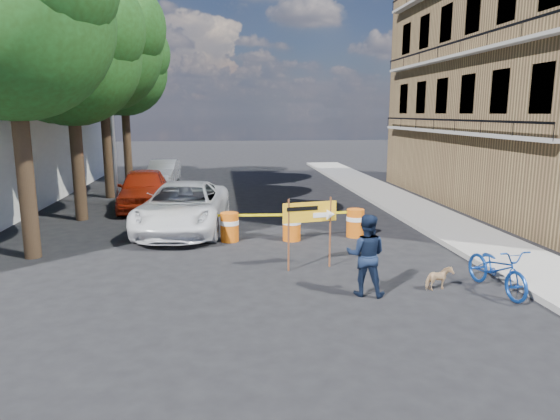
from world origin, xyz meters
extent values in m
plane|color=black|center=(0.00, 0.00, 0.00)|extent=(120.00, 120.00, 0.00)
cube|color=gray|center=(6.20, 6.00, 0.07)|extent=(2.40, 40.00, 0.15)
cube|color=olive|center=(12.00, 8.00, 6.00)|extent=(8.00, 16.00, 12.00)
cylinder|color=#332316|center=(-6.80, 2.00, 2.52)|extent=(0.44, 0.44, 5.04)
sphere|color=#1E3E11|center=(-6.80, 2.00, 6.30)|extent=(5.20, 5.20, 5.20)
cylinder|color=#332316|center=(-6.80, 7.00, 2.38)|extent=(0.44, 0.44, 4.76)
sphere|color=#1E3E11|center=(-6.80, 7.00, 5.95)|extent=(5.00, 5.00, 5.00)
sphere|color=#1E3E11|center=(-5.92, 6.50, 6.80)|extent=(3.75, 3.75, 3.75)
sphere|color=#1E3E11|center=(-7.55, 7.62, 5.27)|extent=(3.50, 3.50, 3.50)
cylinder|color=#332316|center=(-6.80, 12.00, 2.66)|extent=(0.44, 0.44, 5.32)
sphere|color=#1E3E11|center=(-6.80, 12.00, 6.65)|extent=(5.40, 5.40, 5.40)
sphere|color=#1E3E11|center=(-5.85, 11.46, 7.60)|extent=(4.05, 4.05, 4.05)
sphere|color=#1E3E11|center=(-7.61, 12.68, 5.89)|extent=(3.78, 3.78, 3.78)
cylinder|color=#332316|center=(-6.80, 17.00, 2.46)|extent=(0.44, 0.44, 4.93)
sphere|color=#1E3E11|center=(-6.80, 17.00, 6.16)|extent=(4.80, 4.80, 4.80)
sphere|color=#1E3E11|center=(-5.96, 16.52, 7.04)|extent=(3.60, 3.60, 3.60)
sphere|color=#1E3E11|center=(-7.52, 17.60, 5.46)|extent=(3.36, 3.36, 3.36)
cylinder|color=gray|center=(-6.00, 9.50, 4.00)|extent=(0.16, 0.16, 8.00)
cylinder|color=gray|center=(-5.50, 9.50, 7.90)|extent=(1.00, 0.12, 0.12)
cube|color=silver|center=(-5.00, 9.50, 7.85)|extent=(0.35, 0.18, 0.12)
cylinder|color=#D05F0C|center=(-3.03, 3.23, 0.45)|extent=(0.56, 0.56, 0.90)
cylinder|color=white|center=(-3.03, 3.23, 0.60)|extent=(0.58, 0.58, 0.14)
cylinder|color=#D05F0C|center=(-1.36, 3.15, 0.45)|extent=(0.56, 0.56, 0.90)
cylinder|color=white|center=(-1.36, 3.15, 0.60)|extent=(0.58, 0.58, 0.14)
cylinder|color=#D05F0C|center=(0.57, 3.03, 0.45)|extent=(0.56, 0.56, 0.90)
cylinder|color=white|center=(0.57, 3.03, 0.60)|extent=(0.58, 0.58, 0.14)
cylinder|color=#D05F0C|center=(2.66, 3.25, 0.45)|extent=(0.56, 0.56, 0.90)
cylinder|color=white|center=(2.66, 3.25, 0.60)|extent=(0.58, 0.58, 0.14)
cylinder|color=#592D19|center=(0.06, -0.01, 0.92)|extent=(0.05, 0.05, 1.84)
cylinder|color=#592D19|center=(1.16, 0.21, 0.92)|extent=(0.05, 0.05, 1.84)
cube|color=#ECA615|center=(0.61, 0.10, 1.48)|extent=(1.41, 0.31, 0.51)
cube|color=white|center=(0.89, 0.13, 1.39)|extent=(0.40, 0.09, 0.12)
cone|color=white|center=(1.16, 0.19, 1.39)|extent=(0.27, 0.30, 0.27)
cube|color=black|center=(0.41, 0.04, 1.59)|extent=(0.81, 0.17, 0.10)
imported|color=#101A31|center=(1.50, -1.87, 0.90)|extent=(1.05, 0.94, 1.81)
imported|color=#123C96|center=(4.46, -2.03, 1.02)|extent=(0.82, 1.14, 2.04)
imported|color=tan|center=(3.23, -1.79, 0.27)|extent=(0.69, 0.47, 0.54)
imported|color=white|center=(-2.88, 4.84, 0.80)|extent=(3.25, 6.04, 1.61)
imported|color=#A5230D|center=(-4.80, 9.06, 0.83)|extent=(2.32, 5.00, 1.66)
imported|color=#9D9FA4|center=(-4.80, 16.40, 0.68)|extent=(1.63, 4.17, 1.35)
camera|label=1|loc=(-1.58, -12.00, 3.93)|focal=32.00mm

